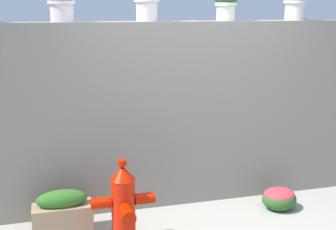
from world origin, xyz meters
TOP-DOWN VIEW (x-y plane):
  - stone_wall at (0.00, 1.04)m, footprint 4.83×0.37m
  - fire_hydrant at (-0.84, 0.19)m, footprint 0.58×0.45m
  - flower_bush_left at (0.89, 0.49)m, footprint 0.37×0.33m
  - planter_box at (-1.37, 0.56)m, footprint 0.56×0.24m

SIDE VIEW (x-z plane):
  - flower_bush_left at x=0.89m, z-range 0.00..0.24m
  - planter_box at x=-1.37m, z-range -0.01..0.42m
  - fire_hydrant at x=-0.84m, z-range -0.03..0.77m
  - stone_wall at x=0.00m, z-range 0.00..1.97m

